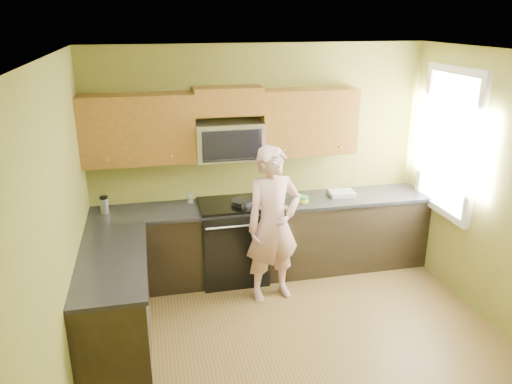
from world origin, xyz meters
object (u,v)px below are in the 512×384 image
object	(u,v)px
stove	(233,241)
woman	(273,225)
microwave	(229,158)
butter_tub	(303,202)
frying_pan	(242,204)
travel_mug	(105,213)

from	to	relation	value
stove	woman	world-z (taller)	woman
microwave	butter_tub	world-z (taller)	microwave
microwave	frying_pan	size ratio (longest dim) A/B	1.83
butter_tub	travel_mug	size ratio (longest dim) A/B	0.60
stove	travel_mug	bearing A→B (deg)	177.25
stove	travel_mug	distance (m)	1.48
microwave	butter_tub	xyz separation A→B (m)	(0.84, -0.19, -0.53)
woman	butter_tub	world-z (taller)	woman
frying_pan	travel_mug	xyz separation A→B (m)	(-1.51, 0.13, -0.03)
woman	microwave	bearing A→B (deg)	106.79
woman	travel_mug	distance (m)	1.86
woman	frying_pan	xyz separation A→B (m)	(-0.25, 0.46, 0.08)
frying_pan	travel_mug	world-z (taller)	travel_mug
microwave	travel_mug	world-z (taller)	microwave
frying_pan	travel_mug	size ratio (longest dim) A/B	2.12
stove	frying_pan	xyz separation A→B (m)	(0.10, -0.06, 0.47)
microwave	woman	xyz separation A→B (m)	(0.36, -0.65, -0.58)
microwave	woman	size ratio (longest dim) A/B	0.44
woman	travel_mug	bearing A→B (deg)	149.59
travel_mug	microwave	bearing A→B (deg)	2.33
woman	travel_mug	size ratio (longest dim) A/B	8.83
stove	woman	distance (m)	0.74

